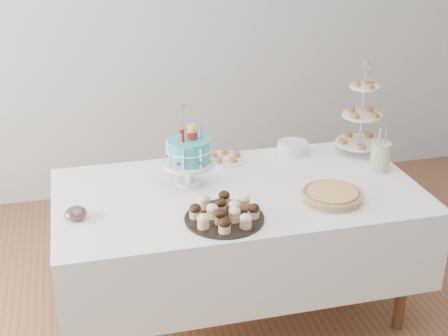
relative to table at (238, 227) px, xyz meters
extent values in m
cube|color=#A2A4A7|center=(0.00, 1.70, 0.81)|extent=(5.00, 0.04, 2.70)
cube|color=white|center=(0.00, 0.00, 0.00)|extent=(1.92, 1.02, 0.45)
cylinder|color=brown|center=(-0.82, -0.37, -0.21)|extent=(0.06, 0.06, 0.67)
cylinder|color=brown|center=(0.82, -0.37, -0.21)|extent=(0.06, 0.06, 0.67)
cylinder|color=brown|center=(-0.82, 0.37, -0.21)|extent=(0.06, 0.06, 0.67)
cylinder|color=brown|center=(0.82, 0.37, -0.21)|extent=(0.06, 0.06, 0.67)
cylinder|color=#28A6AF|center=(-0.23, 0.13, 0.42)|extent=(0.22, 0.22, 0.12)
torus|color=white|center=(-0.23, 0.13, 0.43)|extent=(0.24, 0.24, 0.01)
cube|color=#B01218|center=(-0.27, 0.11, 0.52)|extent=(0.02, 0.02, 0.07)
cylinder|color=blue|center=(-0.17, 0.12, 0.52)|extent=(0.01, 0.01, 0.07)
cylinder|color=silver|center=(-0.26, 0.16, 0.57)|extent=(0.00, 0.00, 0.17)
cylinder|color=gold|center=(-0.26, 0.16, 0.66)|extent=(0.04, 0.04, 0.01)
cylinder|color=black|center=(-0.15, -0.29, 0.23)|extent=(0.39, 0.39, 0.01)
ellipsoid|color=black|center=(-0.22, -0.29, 0.29)|extent=(0.06, 0.06, 0.04)
ellipsoid|color=beige|center=(-0.07, -0.29, 0.29)|extent=(0.06, 0.06, 0.04)
cylinder|color=#A38558|center=(0.43, -0.23, 0.25)|extent=(0.29, 0.29, 0.04)
cylinder|color=tan|center=(0.43, -0.23, 0.27)|extent=(0.26, 0.26, 0.02)
torus|color=#A38558|center=(0.43, -0.23, 0.26)|extent=(0.31, 0.31, 0.02)
cylinder|color=silver|center=(0.84, 0.32, 0.48)|extent=(0.01, 0.01, 0.51)
cylinder|color=silver|center=(0.84, 0.32, 0.29)|extent=(0.29, 0.29, 0.01)
cylinder|color=silver|center=(0.84, 0.32, 0.46)|extent=(0.23, 0.23, 0.01)
cylinder|color=silver|center=(0.84, 0.32, 0.64)|extent=(0.17, 0.17, 0.01)
torus|color=silver|center=(0.84, 0.32, 0.76)|extent=(0.05, 0.01, 0.05)
cylinder|color=silver|center=(0.45, 0.40, 0.26)|extent=(0.18, 0.18, 0.07)
cylinder|color=silver|center=(0.03, 0.40, 0.23)|extent=(0.24, 0.24, 0.01)
ellipsoid|color=silver|center=(-0.84, -0.10, 0.25)|extent=(0.10, 0.10, 0.06)
cylinder|color=#56070C|center=(-0.84, -0.10, 0.25)|extent=(0.07, 0.07, 0.03)
ellipsoid|color=silver|center=(-0.84, -0.12, 0.26)|extent=(0.11, 0.11, 0.07)
cylinder|color=#56070C|center=(-0.84, -0.12, 0.25)|extent=(0.08, 0.08, 0.03)
cylinder|color=beige|center=(0.84, 0.05, 0.31)|extent=(0.11, 0.11, 0.16)
cylinder|color=beige|center=(0.90, 0.06, 0.32)|extent=(0.01, 0.01, 0.09)
camera|label=1|loc=(-0.79, -2.84, 1.69)|focal=50.00mm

